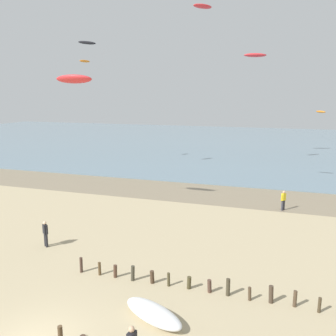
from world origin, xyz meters
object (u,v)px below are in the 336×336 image
person_nearest_camera (283,200)px  kite_aloft_2 (87,43)px  person_mid_beach (45,233)px  kite_aloft_3 (321,112)px  kite_aloft_8 (85,61)px  kite_aloft_5 (203,6)px  kite_aloft_1 (74,79)px  kite_aloft_4 (255,55)px  grounded_kite (153,313)px

person_nearest_camera → kite_aloft_2: size_ratio=0.79×
person_mid_beach → kite_aloft_3: size_ratio=0.92×
person_nearest_camera → person_mid_beach: 18.98m
kite_aloft_2 → kite_aloft_8: 5.57m
kite_aloft_5 → kite_aloft_1: bearing=24.7°
kite_aloft_4 → kite_aloft_5: 13.68m
person_mid_beach → kite_aloft_4: 40.80m
kite_aloft_8 → person_mid_beach: bearing=-141.9°
kite_aloft_3 → kite_aloft_5: kite_aloft_5 is taller
person_mid_beach → kite_aloft_4: kite_aloft_4 is taller
kite_aloft_3 → kite_aloft_4: bearing=60.1°
grounded_kite → kite_aloft_1: bearing=-22.8°
person_nearest_camera → kite_aloft_5: size_ratio=0.68×
kite_aloft_2 → kite_aloft_3: (27.43, 17.70, -8.31)m
kite_aloft_1 → kite_aloft_4: (11.62, 29.90, 4.46)m
grounded_kite → kite_aloft_8: size_ratio=1.74×
kite_aloft_2 → kite_aloft_3: bearing=160.0°
grounded_kite → kite_aloft_2: 33.92m
kite_aloft_4 → kite_aloft_5: kite_aloft_5 is taller
kite_aloft_4 → person_nearest_camera: bearing=-98.5°
kite_aloft_1 → kite_aloft_2: (-6.23, 13.06, 4.70)m
kite_aloft_1 → kite_aloft_3: (21.20, 30.76, -3.61)m
kite_aloft_2 → kite_aloft_4: bearing=170.5°
kite_aloft_3 → grounded_kite: bearing=131.4°
person_nearest_camera → kite_aloft_8: kite_aloft_8 is taller
person_mid_beach → kite_aloft_4: size_ratio=0.51×
grounded_kite → kite_aloft_8: 38.16m
person_nearest_camera → kite_aloft_2: (-22.52, 7.90, 14.57)m
kite_aloft_1 → kite_aloft_5: 21.12m
kite_aloft_5 → kite_aloft_4: bearing=-161.0°
kite_aloft_3 → kite_aloft_8: 33.91m
person_nearest_camera → kite_aloft_1: kite_aloft_1 is taller
kite_aloft_5 → kite_aloft_2: bearing=-24.2°
grounded_kite → kite_aloft_3: kite_aloft_3 is taller
person_mid_beach → kite_aloft_3: bearing=62.7°
person_nearest_camera → grounded_kite: person_nearest_camera is taller
grounded_kite → kite_aloft_1: 19.28m
grounded_kite → kite_aloft_3: bearing=-78.6°
person_mid_beach → kite_aloft_3: kite_aloft_3 is taller
grounded_kite → kite_aloft_2: (-17.10, 25.06, 15.17)m
kite_aloft_3 → kite_aloft_8: (-30.45, -13.31, 6.71)m
kite_aloft_2 → person_nearest_camera: bearing=107.8°
kite_aloft_2 → kite_aloft_8: bearing=-108.3°
person_mid_beach → kite_aloft_2: kite_aloft_2 is taller
kite_aloft_3 → kite_aloft_8: bearing=78.5°
person_nearest_camera → kite_aloft_1: bearing=-162.4°
person_nearest_camera → kite_aloft_4: kite_aloft_4 is taller
kite_aloft_2 → kite_aloft_8: kite_aloft_2 is taller
kite_aloft_1 → kite_aloft_4: bearing=71.1°
grounded_kite → kite_aloft_1: (-10.87, 11.99, 10.47)m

